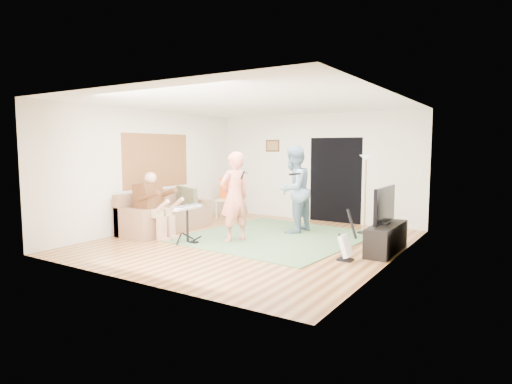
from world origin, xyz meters
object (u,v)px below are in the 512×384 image
(torchiere_lamp, at_px, (365,180))
(television, at_px, (385,205))
(guitar_spare, at_px, (346,246))
(singer, at_px, (234,197))
(tv_cabinet, at_px, (386,238))
(drum_kit, at_px, (187,226))
(sofa, at_px, (163,217))
(guitarist, at_px, (294,190))
(dining_chair, at_px, (227,204))

(torchiere_lamp, height_order, television, torchiere_lamp)
(guitar_spare, bearing_deg, singer, 174.42)
(tv_cabinet, relative_size, television, 1.26)
(drum_kit, xyz_separation_m, torchiere_lamp, (2.64, 2.72, 0.84))
(guitar_spare, relative_size, television, 0.78)
(sofa, distance_m, television, 4.83)
(guitarist, height_order, tv_cabinet, guitarist)
(guitar_spare, height_order, tv_cabinet, guitar_spare)
(singer, relative_size, dining_chair, 1.67)
(guitar_spare, bearing_deg, television, 69.73)
(drum_kit, xyz_separation_m, dining_chair, (-1.09, 2.77, 0.05))
(singer, xyz_separation_m, tv_cabinet, (2.81, 0.70, -0.64))
(drum_kit, bearing_deg, dining_chair, 111.47)
(guitarist, relative_size, tv_cabinet, 1.35)
(guitarist, relative_size, dining_chair, 1.78)
(sofa, distance_m, drum_kit, 1.45)
(dining_chair, bearing_deg, singer, -68.87)
(guitarist, height_order, dining_chair, guitarist)
(dining_chair, height_order, television, television)
(drum_kit, xyz_separation_m, singer, (0.69, 0.62, 0.56))
(sofa, xyz_separation_m, dining_chair, (0.21, 2.12, 0.09))
(singer, bearing_deg, tv_cabinet, 124.85)
(sofa, xyz_separation_m, guitar_spare, (4.40, -0.27, -0.04))
(sofa, relative_size, guitar_spare, 2.51)
(guitarist, height_order, guitar_spare, guitarist)
(torchiere_lamp, bearing_deg, drum_kit, -134.18)
(television, bearing_deg, tv_cabinet, 0.00)
(tv_cabinet, bearing_deg, guitarist, 162.74)
(guitar_spare, bearing_deg, torchiere_lamp, 101.22)
(television, bearing_deg, guitar_spare, -110.27)
(guitarist, xyz_separation_m, dining_chair, (-2.38, 0.77, -0.56))
(singer, bearing_deg, sofa, -70.18)
(singer, relative_size, tv_cabinet, 1.27)
(television, bearing_deg, torchiere_lamp, 120.07)
(singer, bearing_deg, guitarist, 177.78)
(singer, bearing_deg, television, 125.09)
(singer, xyz_separation_m, guitarist, (0.59, 1.39, 0.05))
(singer, xyz_separation_m, dining_chair, (-1.78, 2.16, -0.51))
(drum_kit, xyz_separation_m, television, (3.45, 1.32, 0.52))
(singer, bearing_deg, drum_kit, -27.57)
(singer, bearing_deg, guitar_spare, 105.22)
(torchiere_lamp, xyz_separation_m, television, (0.81, -1.40, -0.31))
(singer, xyz_separation_m, torchiere_lamp, (1.95, 2.10, 0.28))
(drum_kit, distance_m, torchiere_lamp, 3.88)
(drum_kit, height_order, dining_chair, dining_chair)
(sofa, relative_size, guitarist, 1.15)
(torchiere_lamp, distance_m, dining_chair, 3.81)
(dining_chair, bearing_deg, tv_cabinet, -36.04)
(drum_kit, bearing_deg, singer, 41.63)
(singer, height_order, television, singer)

